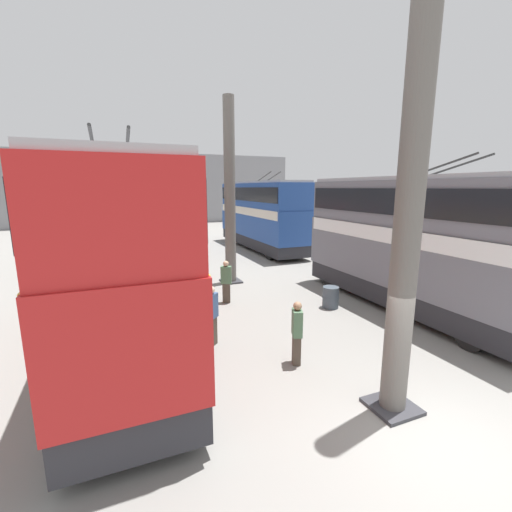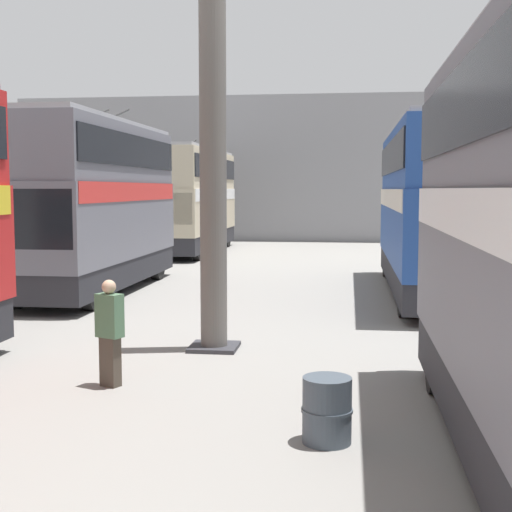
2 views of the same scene
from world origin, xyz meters
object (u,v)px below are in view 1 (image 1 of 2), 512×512
at_px(bus_left_far, 260,211).
at_px(person_aisle_midway, 226,281).
at_px(bus_right_mid, 114,214).
at_px(person_aisle_foreground, 297,331).
at_px(bus_right_far, 113,205).
at_px(person_by_right_row, 211,314).
at_px(oil_drum, 331,297).
at_px(bus_right_near, 118,249).
at_px(bus_left_near, 412,235).

relative_size(bus_left_far, person_aisle_midway, 6.51).
bearing_deg(bus_right_mid, person_aisle_midway, -158.91).
height_order(person_aisle_midway, person_aisle_foreground, person_aisle_midway).
relative_size(bus_left_far, bus_right_far, 1.06).
distance_m(person_by_right_row, person_aisle_midway, 3.79).
height_order(person_aisle_midway, oil_drum, person_aisle_midway).
xyz_separation_m(bus_right_mid, person_aisle_midway, (-10.18, -3.93, -2.06)).
bearing_deg(person_aisle_foreground, bus_left_far, 91.05).
height_order(bus_left_far, oil_drum, bus_left_far).
height_order(bus_right_far, person_aisle_foreground, bus_right_far).
xyz_separation_m(person_aisle_midway, person_aisle_foreground, (-5.39, -0.20, -0.01)).
bearing_deg(bus_right_near, bus_left_near, -92.90).
bearing_deg(oil_drum, person_by_right_row, 104.69).
xyz_separation_m(bus_right_far, oil_drum, (-25.99, -7.46, -2.52)).
height_order(person_by_right_row, person_aisle_foreground, person_by_right_row).
bearing_deg(oil_drum, bus_left_near, -113.09).
xyz_separation_m(bus_left_near, person_by_right_row, (-0.19, 7.78, -1.86)).
relative_size(bus_left_near, oil_drum, 11.92).
relative_size(bus_left_near, person_by_right_row, 5.48).
xyz_separation_m(person_by_right_row, person_aisle_midway, (3.46, -1.56, -0.05)).
relative_size(bus_left_far, person_by_right_row, 6.22).
bearing_deg(bus_right_near, person_by_right_row, -106.53).
xyz_separation_m(bus_left_near, person_aisle_midway, (3.27, 6.22, -1.91)).
bearing_deg(bus_left_far, person_aisle_midway, 150.44).
bearing_deg(bus_right_far, bus_left_far, -141.78).
relative_size(person_aisle_midway, person_aisle_foreground, 1.01).
bearing_deg(bus_left_near, person_aisle_foreground, 109.39).
relative_size(bus_right_far, oil_drum, 12.71).
distance_m(bus_right_mid, bus_right_far, 13.69).
distance_m(bus_right_mid, person_aisle_midway, 11.11).
relative_size(bus_right_near, oil_drum, 12.09).
bearing_deg(bus_right_mid, bus_right_near, 180.00).
relative_size(bus_left_far, bus_right_mid, 1.19).
bearing_deg(bus_right_near, person_aisle_foreground, -122.55).
distance_m(bus_right_mid, oil_drum, 14.61).
height_order(bus_left_far, person_aisle_midway, bus_left_far).
relative_size(bus_right_near, person_aisle_foreground, 5.87).
bearing_deg(bus_left_near, bus_right_far, 20.51).
distance_m(bus_right_near, person_aisle_midway, 5.20).
distance_m(person_aisle_midway, oil_drum, 4.15).
bearing_deg(bus_left_near, bus_right_near, 87.10).
height_order(bus_right_mid, oil_drum, bus_right_mid).
distance_m(bus_right_near, person_aisle_foreground, 5.30).
distance_m(bus_right_far, oil_drum, 27.15).
bearing_deg(bus_left_far, person_aisle_foreground, 159.79).
bearing_deg(bus_left_near, person_by_right_row, 91.39).
bearing_deg(bus_right_near, person_aisle_midway, -54.98).
bearing_deg(bus_right_far, bus_right_near, 180.00).
distance_m(bus_left_near, bus_right_far, 28.97).
relative_size(bus_right_near, bus_right_far, 0.95).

